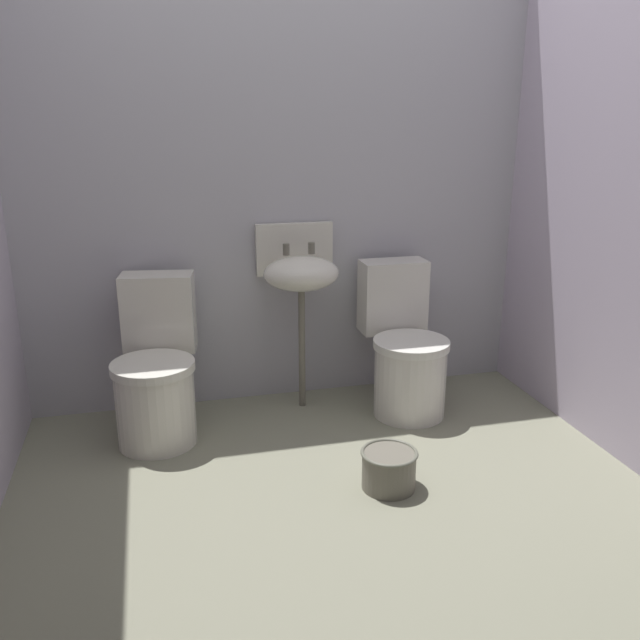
{
  "coord_description": "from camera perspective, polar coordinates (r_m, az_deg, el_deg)",
  "views": [
    {
      "loc": [
        -0.68,
        -2.39,
        1.56
      ],
      "look_at": [
        0.0,
        0.28,
        0.7
      ],
      "focal_mm": 37.62,
      "sensor_mm": 36.0,
      "label": 1
    }
  ],
  "objects": [
    {
      "name": "sink",
      "position": [
        3.53,
        -1.7,
        4.14
      ],
      "size": [
        0.42,
        0.35,
        0.99
      ],
      "color": "#696357",
      "rests_on": "ground"
    },
    {
      "name": "wall_back",
      "position": [
        3.65,
        -3.56,
        12.0
      ],
      "size": [
        3.13,
        0.1,
        2.45
      ],
      "primitive_type": "cube",
      "color": "#ACA9B3",
      "rests_on": "ground"
    },
    {
      "name": "bucket",
      "position": [
        2.97,
        5.87,
        -12.44
      ],
      "size": [
        0.25,
        0.25,
        0.17
      ],
      "color": "#696357",
      "rests_on": "ground"
    },
    {
      "name": "toilet_right",
      "position": [
        3.64,
        7.22,
        -2.74
      ],
      "size": [
        0.4,
        0.59,
        0.78
      ],
      "rotation": [
        0.0,
        0.0,
        3.14
      ],
      "color": "silver",
      "rests_on": "ground"
    },
    {
      "name": "toilet_left",
      "position": [
        3.4,
        -13.74,
        -4.55
      ],
      "size": [
        0.47,
        0.64,
        0.78
      ],
      "rotation": [
        0.0,
        0.0,
        2.98
      ],
      "color": "silver",
      "rests_on": "ground"
    },
    {
      "name": "ground_plane",
      "position": [
        2.96,
        1.4,
        -15.44
      ],
      "size": [
        3.13,
        2.66,
        0.08
      ],
      "primitive_type": "cube",
      "color": "gray"
    }
  ]
}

